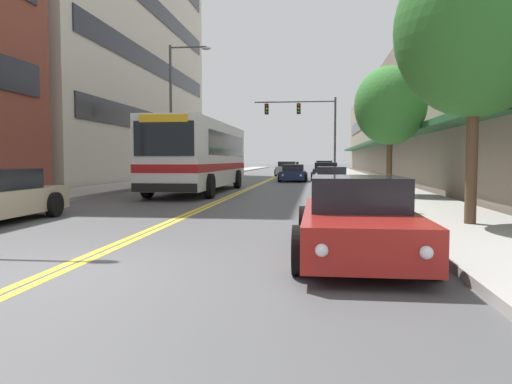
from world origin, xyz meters
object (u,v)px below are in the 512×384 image
(car_charcoal_parked_right_mid, at_px, (326,172))
(car_white_parked_right_end, at_px, (331,178))
(traffic_signal_mast, at_px, (308,120))
(street_tree_right_near, at_px, (475,30))
(street_tree_right_mid, at_px, (390,106))
(car_dark_grey_parked_left_near, at_px, (203,173))
(car_red_parked_right_foreground, at_px, (357,219))
(car_navy_moving_third, at_px, (293,173))
(car_silver_moving_lead, at_px, (287,169))
(city_bus, at_px, (201,154))
(street_lamp_left_far, at_px, (176,102))
(car_black_moving_second, at_px, (292,168))
(car_slate_blue_parked_right_far, at_px, (324,169))
(fire_hydrant, at_px, (404,195))

(car_charcoal_parked_right_mid, bearing_deg, car_white_parked_right_end, -89.43)
(traffic_signal_mast, bearing_deg, street_tree_right_near, -82.64)
(car_charcoal_parked_right_mid, xyz_separation_m, street_tree_right_mid, (2.26, -16.74, 3.11))
(car_dark_grey_parked_left_near, bearing_deg, street_tree_right_mid, -52.30)
(car_red_parked_right_foreground, distance_m, car_navy_moving_third, 27.71)
(car_silver_moving_lead, xyz_separation_m, traffic_signal_mast, (1.99, -3.56, 4.32))
(city_bus, relative_size, street_lamp_left_far, 1.37)
(street_lamp_left_far, bearing_deg, car_black_moving_second, 79.11)
(car_silver_moving_lead, bearing_deg, car_slate_blue_parked_right_far, 24.13)
(street_tree_right_near, bearing_deg, car_white_parked_right_end, 99.66)
(car_red_parked_right_foreground, relative_size, car_slate_blue_parked_right_far, 1.06)
(car_slate_blue_parked_right_far, relative_size, street_tree_right_near, 0.71)
(car_dark_grey_parked_left_near, xyz_separation_m, traffic_signal_mast, (7.28, 8.83, 4.38))
(car_navy_moving_third, bearing_deg, car_white_parked_right_end, -74.72)
(car_silver_moving_lead, distance_m, street_tree_right_near, 36.63)
(car_navy_moving_third, height_order, traffic_signal_mast, traffic_signal_mast)
(city_bus, height_order, car_silver_moving_lead, city_bus)
(car_white_parked_right_end, bearing_deg, traffic_signal_mast, 95.28)
(car_black_moving_second, distance_m, car_navy_moving_third, 23.88)
(city_bus, distance_m, car_slate_blue_parked_right_far, 26.12)
(street_tree_right_mid, bearing_deg, car_charcoal_parked_right_mid, 97.68)
(traffic_signal_mast, height_order, street_tree_right_mid, traffic_signal_mast)
(car_charcoal_parked_right_mid, relative_size, street_lamp_left_far, 0.50)
(car_navy_moving_third, bearing_deg, city_bus, -107.89)
(street_lamp_left_far, height_order, street_tree_right_near, street_lamp_left_far)
(car_dark_grey_parked_left_near, distance_m, car_charcoal_parked_right_mid, 9.10)
(car_navy_moving_third, height_order, fire_hydrant, car_navy_moving_third)
(car_red_parked_right_foreground, height_order, traffic_signal_mast, traffic_signal_mast)
(street_lamp_left_far, bearing_deg, fire_hydrant, -56.33)
(car_slate_blue_parked_right_far, relative_size, fire_hydrant, 4.74)
(street_tree_right_near, height_order, fire_hydrant, street_tree_right_near)
(street_lamp_left_far, xyz_separation_m, street_tree_right_mid, (11.51, -9.24, -1.33))
(car_red_parked_right_foreground, distance_m, traffic_signal_mast, 36.00)
(city_bus, relative_size, car_red_parked_right_foreground, 2.52)
(traffic_signal_mast, relative_size, fire_hydrant, 7.72)
(car_red_parked_right_foreground, bearing_deg, street_tree_right_near, 50.78)
(car_white_parked_right_end, bearing_deg, street_lamp_left_far, 161.11)
(car_slate_blue_parked_right_far, bearing_deg, car_dark_grey_parked_left_near, -122.26)
(car_white_parked_right_end, height_order, fire_hydrant, car_white_parked_right_end)
(car_navy_moving_third, bearing_deg, street_tree_right_mid, -72.95)
(car_black_moving_second, distance_m, fire_hydrant, 46.23)
(car_red_parked_right_foreground, height_order, car_charcoal_parked_right_mid, car_charcoal_parked_right_mid)
(car_navy_moving_third, bearing_deg, car_dark_grey_parked_left_near, -173.47)
(street_tree_right_near, bearing_deg, street_lamp_left_far, 122.86)
(car_black_moving_second, xyz_separation_m, car_navy_moving_third, (1.22, -23.85, -0.04))
(car_white_parked_right_end, bearing_deg, street_tree_right_mid, -70.39)
(car_red_parked_right_foreground, xyz_separation_m, street_lamp_left_far, (-9.23, 21.88, 4.46))
(car_charcoal_parked_right_mid, relative_size, car_silver_moving_lead, 1.02)
(car_slate_blue_parked_right_far, relative_size, traffic_signal_mast, 0.61)
(car_charcoal_parked_right_mid, xyz_separation_m, street_lamp_left_far, (-9.25, -7.50, 4.44))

